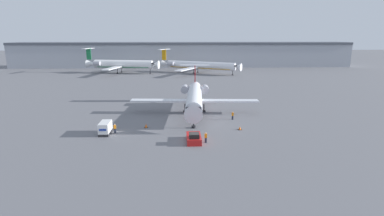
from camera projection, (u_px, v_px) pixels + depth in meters
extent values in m
plane|color=slate|center=(195.00, 142.00, 48.41)|extent=(600.00, 600.00, 0.00)
cube|color=#9EA3AD|center=(183.00, 56.00, 163.44)|extent=(180.00, 16.00, 11.82)
cube|color=#4C515B|center=(183.00, 43.00, 161.89)|extent=(180.00, 16.80, 1.20)
cylinder|color=silver|center=(194.00, 98.00, 64.71)|extent=(4.71, 22.24, 3.26)
cone|color=silver|center=(193.00, 113.00, 52.72)|extent=(3.42, 2.82, 3.26)
cube|color=black|center=(194.00, 108.00, 53.60)|extent=(2.81, 0.88, 0.44)
cone|color=silver|center=(195.00, 88.00, 77.17)|extent=(3.16, 3.77, 2.93)
cube|color=maroon|center=(194.00, 103.00, 64.96)|extent=(4.24, 20.02, 0.20)
cube|color=silver|center=(230.00, 101.00, 65.80)|extent=(12.52, 3.09, 0.36)
cube|color=silver|center=(159.00, 101.00, 66.11)|extent=(12.52, 3.09, 0.36)
cylinder|color=#ADADB7|center=(205.00, 89.00, 73.57)|extent=(2.08, 3.19, 1.88)
cylinder|color=#ADADB7|center=(185.00, 89.00, 73.66)|extent=(2.08, 3.19, 1.88)
cube|color=maroon|center=(195.00, 73.00, 76.98)|extent=(0.39, 2.21, 4.19)
cube|color=silver|center=(195.00, 65.00, 76.48)|extent=(7.65, 2.30, 0.20)
cylinder|color=black|center=(194.00, 123.00, 55.57)|extent=(0.24, 0.24, 1.87)
cylinder|color=black|center=(194.00, 127.00, 55.74)|extent=(0.80, 0.80, 0.40)
cylinder|color=black|center=(185.00, 108.00, 67.01)|extent=(0.24, 0.24, 1.87)
cylinder|color=black|center=(185.00, 111.00, 67.19)|extent=(0.80, 0.80, 0.40)
cylinder|color=black|center=(204.00, 108.00, 66.93)|extent=(0.24, 0.24, 1.87)
cylinder|color=black|center=(204.00, 111.00, 67.10)|extent=(0.80, 0.80, 0.40)
cube|color=#B21919|center=(194.00, 139.00, 48.55)|extent=(2.29, 4.52, 1.03)
cube|color=black|center=(194.00, 135.00, 47.38)|extent=(1.60, 1.63, 0.70)
cube|color=black|center=(193.00, 135.00, 50.69)|extent=(2.06, 0.30, 0.62)
cube|color=#232326|center=(106.00, 133.00, 52.43)|extent=(1.72, 3.63, 0.45)
cube|color=silver|center=(105.00, 127.00, 52.18)|extent=(1.72, 3.63, 1.69)
cube|color=navy|center=(103.00, 130.00, 50.40)|extent=(1.20, 0.04, 0.36)
cube|color=#232838|center=(206.00, 140.00, 48.08)|extent=(0.32, 0.20, 0.84)
cube|color=orange|center=(206.00, 136.00, 47.90)|extent=(0.40, 0.24, 0.66)
sphere|color=tan|center=(206.00, 133.00, 47.79)|extent=(0.24, 0.24, 0.24)
cube|color=#232838|center=(233.00, 118.00, 61.19)|extent=(0.32, 0.20, 0.82)
cube|color=orange|center=(233.00, 114.00, 61.01)|extent=(0.40, 0.24, 0.65)
sphere|color=tan|center=(233.00, 112.00, 60.91)|extent=(0.24, 0.24, 0.24)
cube|color=#232838|center=(115.00, 131.00, 52.79)|extent=(0.32, 0.20, 0.81)
cube|color=orange|center=(115.00, 127.00, 52.62)|extent=(0.40, 0.24, 0.64)
sphere|color=tan|center=(115.00, 124.00, 52.51)|extent=(0.24, 0.24, 0.24)
cube|color=black|center=(146.00, 127.00, 56.00)|extent=(0.68, 0.68, 0.04)
cone|color=orange|center=(146.00, 125.00, 55.90)|extent=(0.48, 0.48, 0.74)
cube|color=black|center=(240.00, 130.00, 54.75)|extent=(0.67, 0.67, 0.04)
cone|color=orange|center=(240.00, 128.00, 54.68)|extent=(0.48, 0.48, 0.56)
cylinder|color=white|center=(200.00, 65.00, 134.39)|extent=(30.24, 18.81, 3.37)
cone|color=white|center=(238.00, 67.00, 126.75)|extent=(3.99, 4.25, 3.37)
cube|color=black|center=(236.00, 66.00, 127.07)|extent=(2.00, 2.84, 0.44)
cone|color=white|center=(166.00, 64.00, 142.25)|extent=(4.71, 4.45, 3.03)
cube|color=orange|center=(200.00, 68.00, 134.65)|extent=(27.22, 16.93, 0.20)
cube|color=white|center=(206.00, 65.00, 143.90)|extent=(10.77, 15.93, 0.36)
cube|color=white|center=(187.00, 69.00, 126.66)|extent=(10.77, 15.93, 0.36)
cylinder|color=#ADADB7|center=(176.00, 63.00, 142.47)|extent=(3.59, 3.20, 2.00)
cylinder|color=#ADADB7|center=(171.00, 64.00, 137.97)|extent=(3.59, 3.20, 2.00)
cube|color=orange|center=(164.00, 55.00, 141.58)|extent=(2.04, 1.28, 5.00)
cube|color=white|center=(164.00, 49.00, 140.98)|extent=(5.94, 8.74, 0.20)
cylinder|color=black|center=(233.00, 73.00, 128.39)|extent=(0.24, 0.24, 1.89)
cylinder|color=black|center=(233.00, 75.00, 128.56)|extent=(0.80, 0.80, 0.40)
cylinder|color=black|center=(194.00, 71.00, 134.07)|extent=(0.24, 0.24, 1.89)
cylinder|color=black|center=(194.00, 73.00, 134.25)|extent=(0.80, 0.80, 0.40)
cylinder|color=black|center=(198.00, 70.00, 137.89)|extent=(0.24, 0.24, 1.89)
cylinder|color=black|center=(198.00, 72.00, 138.06)|extent=(0.80, 0.80, 0.40)
cylinder|color=white|center=(123.00, 64.00, 134.90)|extent=(27.16, 9.16, 3.76)
cone|color=white|center=(156.00, 65.00, 132.60)|extent=(3.71, 4.29, 3.76)
cube|color=black|center=(153.00, 63.00, 132.62)|extent=(1.33, 3.27, 0.44)
cone|color=white|center=(91.00, 64.00, 137.28)|extent=(4.73, 4.15, 3.38)
cube|color=#19723F|center=(124.00, 67.00, 135.19)|extent=(24.45, 8.24, 0.20)
cube|color=white|center=(128.00, 64.00, 144.03)|extent=(6.07, 14.79, 0.36)
cube|color=white|center=(112.00, 68.00, 126.58)|extent=(6.07, 14.79, 0.36)
cylinder|color=#ADADB7|center=(102.00, 62.00, 139.19)|extent=(3.34, 2.57, 2.00)
cylinder|color=#ADADB7|center=(97.00, 63.00, 133.86)|extent=(3.34, 2.57, 2.00)
cube|color=#19723F|center=(89.00, 54.00, 136.37)|extent=(2.20, 0.68, 5.00)
cube|color=white|center=(88.00, 48.00, 135.78)|extent=(3.59, 9.18, 0.20)
cylinder|color=black|center=(150.00, 71.00, 133.68)|extent=(0.24, 0.24, 2.14)
cylinder|color=black|center=(150.00, 73.00, 133.89)|extent=(0.80, 0.80, 0.40)
cylinder|color=black|center=(118.00, 71.00, 133.55)|extent=(0.24, 0.24, 2.14)
cylinder|color=black|center=(118.00, 73.00, 133.76)|extent=(0.80, 0.80, 0.40)
cylinder|color=black|center=(122.00, 70.00, 138.24)|extent=(0.24, 0.24, 2.14)
cylinder|color=black|center=(122.00, 72.00, 138.45)|extent=(0.80, 0.80, 0.40)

